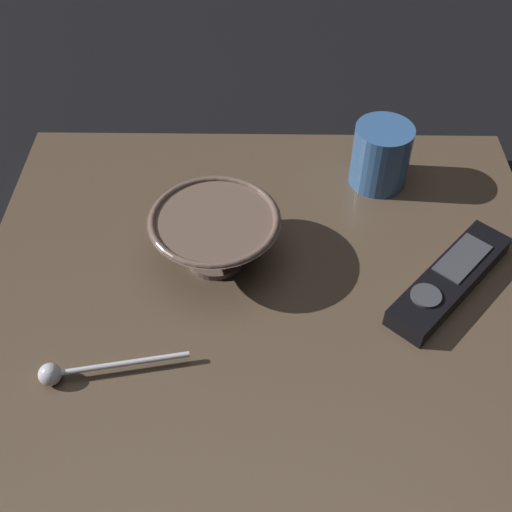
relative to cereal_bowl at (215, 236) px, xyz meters
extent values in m
plane|color=black|center=(-0.04, -0.06, -0.08)|extent=(6.00, 6.00, 0.00)
cube|color=#4C3D2D|center=(-0.04, -0.06, -0.06)|extent=(0.58, 0.67, 0.04)
cylinder|color=brown|center=(0.00, 0.00, -0.03)|extent=(0.07, 0.07, 0.01)
cone|color=brown|center=(0.00, 0.00, 0.00)|extent=(0.15, 0.15, 0.06)
torus|color=brown|center=(0.00, 0.00, 0.03)|extent=(0.15, 0.15, 0.01)
cylinder|color=#33598C|center=(0.15, -0.21, 0.00)|extent=(0.08, 0.08, 0.09)
cylinder|color=silver|center=(-0.16, 0.09, -0.03)|extent=(0.03, 0.13, 0.01)
sphere|color=silver|center=(-0.17, 0.16, -0.03)|extent=(0.02, 0.02, 0.02)
cube|color=black|center=(-0.04, -0.27, -0.03)|extent=(0.17, 0.16, 0.02)
cylinder|color=#3A3A42|center=(-0.07, -0.23, -0.01)|extent=(0.03, 0.03, 0.00)
cube|color=#3A3A42|center=(-0.02, -0.28, -0.01)|extent=(0.08, 0.08, 0.00)
camera|label=1|loc=(-0.52, -0.05, 0.52)|focal=44.78mm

